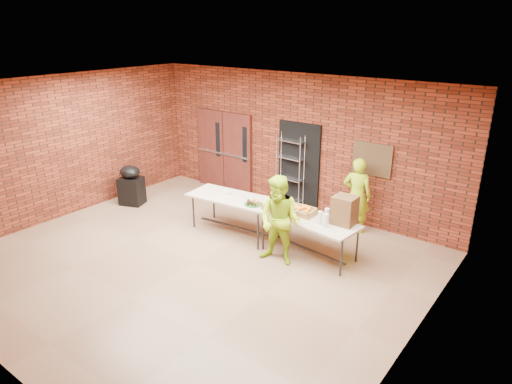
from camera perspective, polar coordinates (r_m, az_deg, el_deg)
room at (r=8.09m, az=-8.22°, el=1.20°), size 8.08×7.08×3.28m
double_doors at (r=12.08m, az=-4.00°, el=5.12°), size 1.78×0.12×2.10m
dark_doorway at (r=10.79m, az=5.36°, el=3.17°), size 1.10×0.06×2.10m
bronze_plaque at (r=9.86m, az=14.35°, el=3.98°), size 0.85×0.04×0.70m
wire_rack at (r=10.80m, az=4.25°, el=2.47°), size 0.69×0.29×1.83m
table_left at (r=9.56m, az=-2.79°, el=-1.01°), size 2.05×1.01×0.81m
table_right at (r=8.66m, az=6.72°, el=-3.64°), size 2.00×1.04×0.79m
basket_bananas at (r=8.90m, az=2.68°, el=-1.92°), size 0.50×0.39×0.16m
basket_oranges at (r=8.77m, az=5.80°, el=-2.37°), size 0.48×0.38×0.15m
basket_apples at (r=8.73m, az=3.63°, el=-2.40°), size 0.50×0.39×0.15m
muffin_tray at (r=9.12m, az=-0.33°, el=-1.33°), size 0.37×0.37×0.09m
napkin_box at (r=9.71m, az=-3.75°, el=-0.07°), size 0.18×0.12×0.06m
coffee_dispenser at (r=8.39m, az=11.00°, el=-2.26°), size 0.40×0.36×0.53m
cup_stack_front at (r=8.37m, az=7.99°, el=-3.19°), size 0.08×0.08×0.24m
cup_stack_mid at (r=8.26m, az=8.75°, el=-3.55°), size 0.08×0.08×0.25m
cup_stack_back at (r=8.47m, az=8.85°, el=-2.88°), size 0.09×0.09×0.26m
covered_grill at (r=11.59m, az=-15.34°, el=0.84°), size 0.66×0.61×0.98m
volunteer_woman at (r=9.83m, az=12.49°, el=-0.41°), size 0.68×0.53×1.64m
volunteer_man at (r=8.33m, az=2.97°, el=-3.60°), size 0.88×0.72×1.69m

